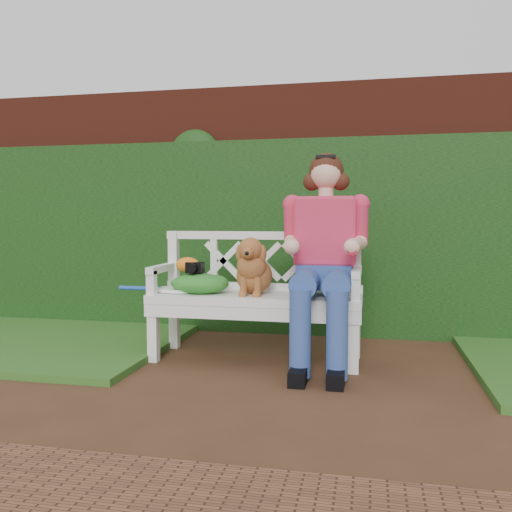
# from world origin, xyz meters

# --- Properties ---
(ground) EXTENTS (60.00, 60.00, 0.00)m
(ground) POSITION_xyz_m (0.00, 0.00, 0.00)
(ground) COLOR #3F2518
(brick_wall) EXTENTS (10.00, 0.30, 2.20)m
(brick_wall) POSITION_xyz_m (0.00, 1.90, 1.10)
(brick_wall) COLOR #5B2014
(brick_wall) RESTS_ON ground
(ivy_hedge) EXTENTS (10.00, 0.18, 1.70)m
(ivy_hedge) POSITION_xyz_m (0.00, 1.68, 0.85)
(ivy_hedge) COLOR #27591C
(ivy_hedge) RESTS_ON ground
(grass_left) EXTENTS (2.60, 2.00, 0.05)m
(grass_left) POSITION_xyz_m (-2.40, 0.90, 0.03)
(grass_left) COLOR #245E1E
(grass_left) RESTS_ON ground
(garden_bench) EXTENTS (1.64, 0.79, 0.48)m
(garden_bench) POSITION_xyz_m (-0.37, 0.72, 0.24)
(garden_bench) COLOR white
(garden_bench) RESTS_ON ground
(seated_woman) EXTENTS (0.71, 0.90, 1.48)m
(seated_woman) POSITION_xyz_m (0.12, 0.70, 0.74)
(seated_woman) COLOR #E6254C
(seated_woman) RESTS_ON ground
(dog) EXTENTS (0.33, 0.41, 0.41)m
(dog) POSITION_xyz_m (-0.38, 0.69, 0.69)
(dog) COLOR #B76927
(dog) RESTS_ON garden_bench
(tennis_racket) EXTENTS (0.74, 0.43, 0.03)m
(tennis_racket) POSITION_xyz_m (-0.97, 0.70, 0.50)
(tennis_racket) COLOR beige
(tennis_racket) RESTS_ON garden_bench
(green_bag) EXTENTS (0.50, 0.44, 0.14)m
(green_bag) POSITION_xyz_m (-0.78, 0.67, 0.55)
(green_bag) COLOR #306627
(green_bag) RESTS_ON garden_bench
(camera_item) EXTENTS (0.12, 0.09, 0.08)m
(camera_item) POSITION_xyz_m (-0.81, 0.67, 0.66)
(camera_item) COLOR black
(camera_item) RESTS_ON green_bag
(baseball_glove) EXTENTS (0.20, 0.16, 0.11)m
(baseball_glove) POSITION_xyz_m (-0.88, 0.70, 0.68)
(baseball_glove) COLOR orange
(baseball_glove) RESTS_ON green_bag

